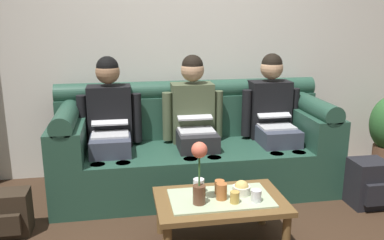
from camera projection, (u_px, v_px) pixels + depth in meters
name	position (u px, v px, depth m)	size (l,w,h in m)	color
back_wall_patterned	(185.00, 27.00, 3.99)	(6.00, 0.12, 2.90)	silver
couch	(194.00, 149.00, 3.76)	(2.47, 0.88, 0.96)	#234738
person_left	(110.00, 122.00, 3.56)	(0.56, 0.67, 1.22)	#383D4C
person_middle	(194.00, 119.00, 3.68)	(0.56, 0.67, 1.22)	#232326
person_right	(273.00, 115.00, 3.81)	(0.56, 0.67, 1.22)	#383D4C
coffee_table	(220.00, 205.00, 2.81)	(0.89, 0.56, 0.36)	brown
flower_vase	(199.00, 170.00, 2.64)	(0.11, 0.11, 0.43)	brown
snack_bowl	(241.00, 189.00, 2.83)	(0.12, 0.12, 0.10)	silver
cup_near_left	(220.00, 187.00, 2.85)	(0.07, 0.07, 0.09)	#B26633
cup_near_right	(221.00, 191.00, 2.75)	(0.07, 0.07, 0.11)	#B26633
cup_far_center	(199.00, 186.00, 2.85)	(0.08, 0.08, 0.10)	silver
cup_far_left	(235.00, 197.00, 2.70)	(0.06, 0.06, 0.08)	gold
cup_far_right	(256.00, 196.00, 2.72)	(0.07, 0.07, 0.08)	silver
backpack_left	(8.00, 214.00, 2.98)	(0.30, 0.25, 0.33)	#2D2319
backpack_right	(368.00, 184.00, 3.42)	(0.29, 0.30, 0.40)	black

